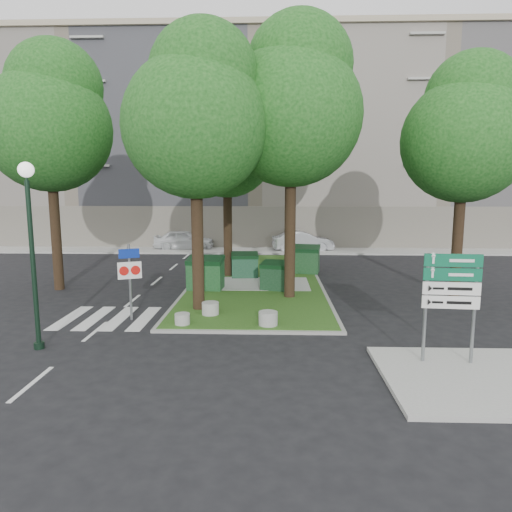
{
  "coord_description": "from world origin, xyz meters",
  "views": [
    {
      "loc": [
        1.24,
        -14.16,
        4.7
      ],
      "look_at": [
        0.64,
        3.37,
        2.0
      ],
      "focal_mm": 32.0,
      "sensor_mm": 36.0,
      "label": 1
    }
  ],
  "objects_px": {
    "dumpster_d": "(304,259)",
    "litter_bin": "(300,258)",
    "car_white": "(184,240)",
    "traffic_sign_pole": "(130,272)",
    "bollard_left": "(182,319)",
    "tree_street_right": "(467,129)",
    "dumpster_b": "(245,265)",
    "dumpster_c": "(277,276)",
    "dumpster_a": "(206,273)",
    "bollard_mid": "(210,308)",
    "tree_median_near_left": "(198,112)",
    "tree_median_mid": "(229,140)",
    "car_silver": "(303,241)",
    "street_lamp": "(31,234)",
    "bollard_right": "(268,318)",
    "directional_sign": "(451,291)",
    "tree_street_left": "(51,118)",
    "tree_median_far": "(291,120)",
    "tree_median_near_right": "(294,102)"
  },
  "relations": [
    {
      "from": "tree_street_left",
      "to": "dumpster_b",
      "type": "height_order",
      "value": "tree_street_left"
    },
    {
      "from": "tree_street_right",
      "to": "dumpster_a",
      "type": "relative_size",
      "value": 5.99
    },
    {
      "from": "car_white",
      "to": "tree_median_mid",
      "type": "bearing_deg",
      "value": -159.24
    },
    {
      "from": "litter_bin",
      "to": "car_white",
      "type": "xyz_separation_m",
      "value": [
        -8.22,
        6.65,
        0.25
      ]
    },
    {
      "from": "car_silver",
      "to": "bollard_mid",
      "type": "bearing_deg",
      "value": 160.72
    },
    {
      "from": "tree_median_mid",
      "to": "bollard_mid",
      "type": "distance_m",
      "value": 9.9
    },
    {
      "from": "dumpster_a",
      "to": "traffic_sign_pole",
      "type": "height_order",
      "value": "traffic_sign_pole"
    },
    {
      "from": "bollard_right",
      "to": "car_silver",
      "type": "relative_size",
      "value": 0.14
    },
    {
      "from": "tree_street_left",
      "to": "bollard_right",
      "type": "bearing_deg",
      "value": -30.2
    },
    {
      "from": "street_lamp",
      "to": "directional_sign",
      "type": "bearing_deg",
      "value": -4.61
    },
    {
      "from": "bollard_left",
      "to": "car_white",
      "type": "distance_m",
      "value": 19.09
    },
    {
      "from": "tree_median_near_left",
      "to": "tree_median_mid",
      "type": "height_order",
      "value": "tree_median_near_left"
    },
    {
      "from": "litter_bin",
      "to": "dumpster_d",
      "type": "bearing_deg",
      "value": -88.72
    },
    {
      "from": "tree_street_right",
      "to": "dumpster_b",
      "type": "relative_size",
      "value": 7.01
    },
    {
      "from": "tree_median_near_right",
      "to": "tree_median_mid",
      "type": "relative_size",
      "value": 1.15
    },
    {
      "from": "tree_street_left",
      "to": "car_white",
      "type": "xyz_separation_m",
      "value": [
        3.14,
        13.2,
        -6.9
      ]
    },
    {
      "from": "dumpster_d",
      "to": "litter_bin",
      "type": "xyz_separation_m",
      "value": [
        -0.06,
        2.67,
        -0.32
      ]
    },
    {
      "from": "dumpster_c",
      "to": "bollard_left",
      "type": "bearing_deg",
      "value": -104.67
    },
    {
      "from": "traffic_sign_pole",
      "to": "car_white",
      "type": "height_order",
      "value": "traffic_sign_pole"
    },
    {
      "from": "bollard_right",
      "to": "bollard_mid",
      "type": "xyz_separation_m",
      "value": [
        -2.09,
        1.21,
        -0.01
      ]
    },
    {
      "from": "dumpster_b",
      "to": "car_white",
      "type": "relative_size",
      "value": 0.33
    },
    {
      "from": "tree_median_near_left",
      "to": "bollard_left",
      "type": "xyz_separation_m",
      "value": [
        -0.32,
        -2.06,
        -7.02
      ]
    },
    {
      "from": "dumpster_a",
      "to": "car_white",
      "type": "bearing_deg",
      "value": 109.84
    },
    {
      "from": "tree_median_mid",
      "to": "tree_street_left",
      "type": "distance_m",
      "value": 8.11
    },
    {
      "from": "tree_street_right",
      "to": "dumpster_d",
      "type": "xyz_separation_m",
      "value": [
        -6.09,
        4.87,
        -6.16
      ]
    },
    {
      "from": "dumpster_b",
      "to": "dumpster_c",
      "type": "relative_size",
      "value": 0.91
    },
    {
      "from": "tree_street_right",
      "to": "tree_median_far",
      "type": "bearing_deg",
      "value": 134.17
    },
    {
      "from": "bollard_left",
      "to": "street_lamp",
      "type": "relative_size",
      "value": 0.09
    },
    {
      "from": "tree_median_near_left",
      "to": "directional_sign",
      "type": "height_order",
      "value": "tree_median_near_left"
    },
    {
      "from": "car_silver",
      "to": "dumpster_b",
      "type": "bearing_deg",
      "value": 155.78
    },
    {
      "from": "dumpster_d",
      "to": "traffic_sign_pole",
      "type": "xyz_separation_m",
      "value": [
        -6.71,
        -8.6,
        0.91
      ]
    },
    {
      "from": "dumpster_a",
      "to": "bollard_left",
      "type": "bearing_deg",
      "value": -85.24
    },
    {
      "from": "tree_median_far",
      "to": "tree_street_left",
      "type": "relative_size",
      "value": 1.08
    },
    {
      "from": "bollard_mid",
      "to": "litter_bin",
      "type": "xyz_separation_m",
      "value": [
        3.89,
        10.89,
        0.16
      ]
    },
    {
      "from": "tree_median_mid",
      "to": "traffic_sign_pole",
      "type": "relative_size",
      "value": 3.69
    },
    {
      "from": "bollard_right",
      "to": "traffic_sign_pole",
      "type": "relative_size",
      "value": 0.23
    },
    {
      "from": "dumpster_c",
      "to": "bollard_left",
      "type": "height_order",
      "value": "dumpster_c"
    },
    {
      "from": "tree_median_near_left",
      "to": "bollard_left",
      "type": "relative_size",
      "value": 20.84
    },
    {
      "from": "tree_median_near_left",
      "to": "dumpster_d",
      "type": "bearing_deg",
      "value": 59.1
    },
    {
      "from": "street_lamp",
      "to": "traffic_sign_pole",
      "type": "relative_size",
      "value": 1.98
    },
    {
      "from": "bollard_left",
      "to": "traffic_sign_pole",
      "type": "bearing_deg",
      "value": 157.34
    },
    {
      "from": "tree_street_left",
      "to": "litter_bin",
      "type": "xyz_separation_m",
      "value": [
        11.35,
        6.55,
        -7.15
      ]
    },
    {
      "from": "traffic_sign_pole",
      "to": "dumpster_b",
      "type": "bearing_deg",
      "value": 40.48
    },
    {
      "from": "tree_median_near_right",
      "to": "car_white",
      "type": "xyz_separation_m",
      "value": [
        -7.36,
        14.7,
        -7.24
      ]
    },
    {
      "from": "dumpster_c",
      "to": "street_lamp",
      "type": "height_order",
      "value": "street_lamp"
    },
    {
      "from": "dumpster_d",
      "to": "traffic_sign_pole",
      "type": "relative_size",
      "value": 0.65
    },
    {
      "from": "litter_bin",
      "to": "car_silver",
      "type": "xyz_separation_m",
      "value": [
        0.56,
        6.19,
        0.22
      ]
    },
    {
      "from": "tree_median_near_right",
      "to": "tree_street_right",
      "type": "height_order",
      "value": "tree_median_near_right"
    },
    {
      "from": "bollard_mid",
      "to": "street_lamp",
      "type": "bearing_deg",
      "value": -143.82
    },
    {
      "from": "bollard_left",
      "to": "litter_bin",
      "type": "distance_m",
      "value": 12.98
    }
  ]
}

